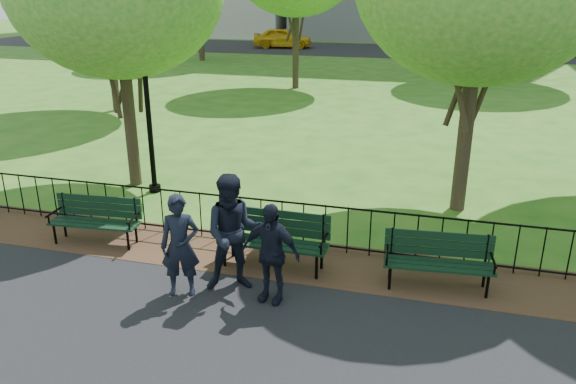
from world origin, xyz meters
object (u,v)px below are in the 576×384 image
(park_bench_right_a, at_px, (439,255))
(person_right, at_px, (271,253))
(taxi, at_px, (283,38))
(sedan_silver, at_px, (476,43))
(park_bench_main, at_px, (258,231))
(lamppost, at_px, (148,111))
(person_left, at_px, (180,246))
(park_bench_left_a, at_px, (96,215))
(person_mid, at_px, (234,233))

(park_bench_right_a, bearing_deg, person_right, -160.78)
(taxi, distance_m, sedan_silver, 13.76)
(park_bench_main, distance_m, lamppost, 4.66)
(lamppost, bearing_deg, person_left, -56.93)
(park_bench_left_a, height_order, person_right, person_right)
(park_bench_left_a, bearing_deg, park_bench_main, -6.66)
(park_bench_right_a, relative_size, lamppost, 0.50)
(park_bench_right_a, xyz_separation_m, sedan_silver, (1.69, 32.62, 0.25))
(person_left, xyz_separation_m, taxi, (-8.26, 34.68, -0.07))
(park_bench_left_a, relative_size, person_mid, 0.90)
(park_bench_left_a, xyz_separation_m, lamppost, (-0.29, 2.74, 1.35))
(person_mid, bearing_deg, sedan_silver, 61.64)
(person_left, relative_size, person_mid, 0.86)
(person_mid, distance_m, person_right, 0.70)
(lamppost, bearing_deg, sedan_silver, 74.80)
(park_bench_main, relative_size, park_bench_right_a, 1.07)
(person_left, bearing_deg, person_mid, 9.06)
(park_bench_main, distance_m, taxi, 34.69)
(park_bench_main, bearing_deg, person_left, -124.22)
(person_left, bearing_deg, taxi, 84.57)
(lamppost, xyz_separation_m, person_mid, (3.35, -3.66, -0.94))
(person_left, relative_size, person_right, 1.04)
(park_bench_main, bearing_deg, park_bench_left_a, 178.98)
(person_mid, bearing_deg, person_right, -36.54)
(park_bench_main, relative_size, person_mid, 0.99)
(park_bench_right_a, xyz_separation_m, person_mid, (-3.07, -0.91, 0.40))
(lamppost, bearing_deg, person_mid, -47.49)
(lamppost, distance_m, person_right, 5.66)
(lamppost, relative_size, sedan_silver, 0.73)
(person_mid, relative_size, sedan_silver, 0.39)
(person_right, bearing_deg, person_mid, 171.49)
(lamppost, distance_m, person_mid, 5.05)
(person_mid, bearing_deg, lamppost, 112.24)
(park_bench_right_a, bearing_deg, sedan_silver, 81.87)
(lamppost, height_order, person_mid, lamppost)
(park_bench_right_a, distance_m, person_mid, 3.22)
(park_bench_right_a, height_order, sedan_silver, sedan_silver)
(lamppost, height_order, taxi, lamppost)
(person_mid, height_order, person_right, person_mid)
(park_bench_left_a, bearing_deg, person_mid, -21.55)
(park_bench_left_a, distance_m, lamppost, 3.06)
(sedan_silver, bearing_deg, person_mid, -174.61)
(park_bench_left_a, bearing_deg, taxi, 95.29)
(person_left, bearing_deg, park_bench_left_a, 132.00)
(park_bench_main, distance_m, person_left, 1.48)
(park_bench_main, xyz_separation_m, lamppost, (-3.47, 2.84, 1.25))
(park_bench_right_a, xyz_separation_m, taxi, (-12.05, 33.39, 0.20))
(lamppost, distance_m, person_left, 4.94)
(park_bench_main, bearing_deg, lamppost, 141.60)
(park_bench_left_a, distance_m, person_right, 3.88)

